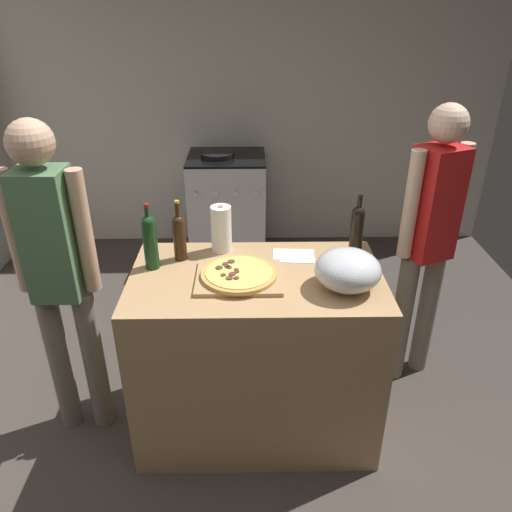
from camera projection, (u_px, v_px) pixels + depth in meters
The scene contains 14 objects.
ground_plane at pixel (232, 329), 3.58m from camera, with size 4.68×3.58×0.02m, color #3F3833.
kitchen_wall_rear at pixel (233, 101), 4.33m from camera, with size 4.68×0.10×2.60m, color #BCB7AD.
counter at pixel (256, 353), 2.58m from camera, with size 1.21×0.71×0.94m, color tan.
cutting_board at pixel (239, 278), 2.32m from camera, with size 0.40×0.32×0.02m, color tan.
pizza at pixel (239, 274), 2.31m from camera, with size 0.36×0.36×0.03m.
mixing_bowl at pixel (348, 270), 2.22m from camera, with size 0.30×0.30×0.18m.
paper_towel_roll at pixel (221, 229), 2.54m from camera, with size 0.10×0.10×0.25m.
wine_bottle_dark at pixel (357, 227), 2.51m from camera, with size 0.07×0.07×0.32m.
wine_bottle_amber at pixel (179, 235), 2.45m from camera, with size 0.06×0.06×0.31m.
wine_bottle_green at pixel (150, 240), 2.36m from camera, with size 0.07×0.07×0.33m.
recipe_sheet at pixel (294, 256), 2.53m from camera, with size 0.21×0.15×0.00m, color white.
stove at pixel (228, 207), 4.36m from camera, with size 0.65×0.60×0.97m.
person_in_stripes at pixel (57, 269), 2.34m from camera, with size 0.39×0.20×1.68m.
person_in_red at pixel (429, 233), 2.73m from camera, with size 0.37×0.27×1.66m.
Camera 1 is at (0.13, -1.43, 2.12)m, focal length 34.82 mm.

